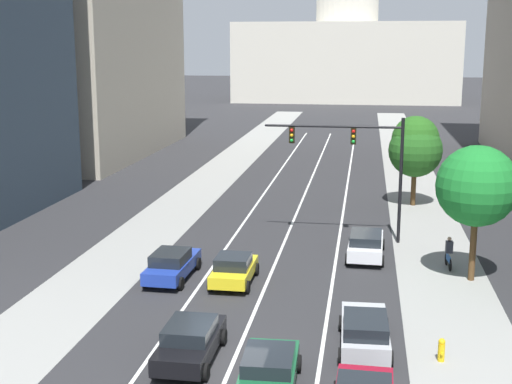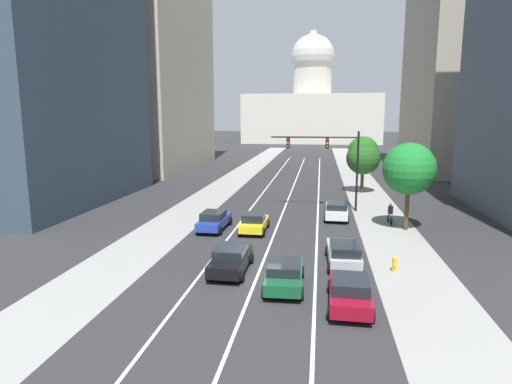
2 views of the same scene
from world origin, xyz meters
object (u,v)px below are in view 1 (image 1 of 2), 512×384
street_tree_mid_right (415,150)px  car_green (269,370)px  traffic_signal_mast (359,154)px  street_tree_near_right (477,186)px  fire_hydrant (441,350)px  car_yellow (234,269)px  car_silver (365,330)px  car_white (366,244)px  street_tree_far_right (415,140)px  capitol_building (346,43)px  car_black (190,341)px  cyclist (449,253)px  car_blue (172,264)px

street_tree_mid_right → car_green: bearing=-102.5°
traffic_signal_mast → street_tree_near_right: 8.66m
traffic_signal_mast → fire_hydrant: bearing=-78.2°
street_tree_near_right → car_yellow: bearing=-168.6°
car_silver → car_yellow: (-6.44, 6.82, -0.04)m
car_silver → fire_hydrant: bearing=-103.6°
car_green → car_white: size_ratio=0.91×
car_yellow → traffic_signal_mast: (5.90, 8.77, 4.57)m
car_green → street_tree_far_right: street_tree_far_right is taller
car_silver → traffic_signal_mast: bearing=0.2°
car_green → car_yellow: 11.11m
capitol_building → car_yellow: (-1.61, -118.14, -11.09)m
car_black → traffic_signal_mast: bearing=-18.3°
capitol_building → cyclist: 114.88m
capitol_building → car_black: capitol_building is taller
cyclist → street_tree_near_right: street_tree_near_right is taller
car_white → cyclist: 4.51m
capitol_building → street_tree_mid_right: (8.23, -99.03, -7.76)m
capitol_building → fire_hydrant: capitol_building is taller
street_tree_far_right → street_tree_mid_right: bearing=-81.7°
traffic_signal_mast → street_tree_near_right: size_ratio=1.19×
cyclist → capitol_building: bearing=0.0°
car_black → capitol_building: bearing=-0.5°
street_tree_near_right → street_tree_mid_right: size_ratio=1.13×
capitol_building → car_green: capitol_building is taller
car_silver → car_black: bearing=105.1°
car_black → street_tree_far_right: size_ratio=0.69×
car_white → cyclist: cyclist is taller
street_tree_mid_right → traffic_signal_mast: bearing=-110.8°
car_green → fire_hydrant: bearing=-64.0°
traffic_signal_mast → street_tree_near_right: bearing=-47.8°
car_black → car_yellow: car_black is taller
car_black → car_silver: size_ratio=0.96×
capitol_building → car_silver: 125.54m
car_blue → street_tree_near_right: (14.92, 2.14, 4.05)m
car_blue → cyclist: cyclist is taller
car_black → street_tree_far_right: (9.81, 28.09, 4.03)m
capitol_building → street_tree_far_right: 99.42m
traffic_signal_mast → street_tree_far_right: size_ratio=1.24×
car_silver → street_tree_mid_right: 26.35m
car_yellow → traffic_signal_mast: 11.51m
street_tree_far_right → fire_hydrant: bearing=-91.1°
car_black → traffic_signal_mast: traffic_signal_mast is taller
car_silver → car_blue: 11.96m
car_blue → street_tree_near_right: street_tree_near_right is taller
capitol_building → street_tree_far_right: bearing=-85.3°
fire_hydrant → street_tree_near_right: size_ratio=0.13×
traffic_signal_mast → car_blue: bearing=-136.9°
car_black → traffic_signal_mast: 19.06m
car_green → car_black: bearing=58.0°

